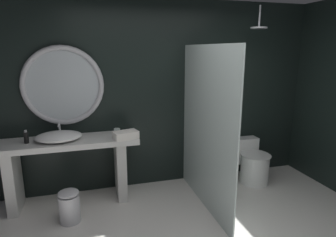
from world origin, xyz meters
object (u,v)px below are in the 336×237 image
at_px(rain_shower_head, 259,26).
at_px(tumbler_cup, 117,132).
at_px(toilet, 252,163).
at_px(round_wall_mirror, 63,86).
at_px(waste_bin, 69,206).
at_px(vessel_sink, 59,136).
at_px(folded_hand_towel, 126,135).
at_px(soap_dispenser, 26,137).

bearing_deg(rain_shower_head, tumbler_cup, 176.77).
bearing_deg(toilet, round_wall_mirror, 173.24).
bearing_deg(tumbler_cup, waste_bin, -142.77).
height_order(vessel_sink, round_wall_mirror, round_wall_mirror).
height_order(tumbler_cup, round_wall_mirror, round_wall_mirror).
xyz_separation_m(round_wall_mirror, waste_bin, (0.01, -0.69, -1.29)).
bearing_deg(toilet, folded_hand_towel, -177.50).
height_order(rain_shower_head, toilet, rain_shower_head).
distance_m(tumbler_cup, soap_dispenser, 1.07).
distance_m(rain_shower_head, waste_bin, 3.27).
bearing_deg(waste_bin, vessel_sink, 101.36).
distance_m(soap_dispenser, toilet, 3.11).
xyz_separation_m(soap_dispenser, rain_shower_head, (2.98, -0.08, 1.31)).
bearing_deg(round_wall_mirror, soap_dispenser, -150.62).
distance_m(vessel_sink, soap_dispenser, 0.36).
bearing_deg(toilet, rain_shower_head, -161.27).
distance_m(vessel_sink, round_wall_mirror, 0.64).
distance_m(vessel_sink, folded_hand_towel, 0.81).
relative_size(rain_shower_head, waste_bin, 0.76).
distance_m(round_wall_mirror, waste_bin, 1.46).
xyz_separation_m(rain_shower_head, folded_hand_towel, (-1.82, -0.06, -1.34)).
xyz_separation_m(soap_dispenser, folded_hand_towel, (1.16, -0.14, -0.02)).
distance_m(round_wall_mirror, folded_hand_towel, 1.00).
bearing_deg(rain_shower_head, toilet, 18.73).
distance_m(soap_dispenser, waste_bin, 0.96).
distance_m(rain_shower_head, folded_hand_towel, 2.26).
relative_size(vessel_sink, tumbler_cup, 6.12).
bearing_deg(tumbler_cup, toilet, -2.54).
height_order(toilet, folded_hand_towel, folded_hand_towel).
xyz_separation_m(vessel_sink, tumbler_cup, (0.71, 0.02, -0.01)).
height_order(round_wall_mirror, rain_shower_head, rain_shower_head).
relative_size(tumbler_cup, folded_hand_towel, 0.30).
height_order(tumbler_cup, rain_shower_head, rain_shower_head).
bearing_deg(toilet, waste_bin, -171.57).
relative_size(tumbler_cup, toilet, 0.15).
distance_m(tumbler_cup, waste_bin, 1.05).
bearing_deg(toilet, tumbler_cup, 177.46).
bearing_deg(soap_dispenser, vessel_sink, 1.83).
xyz_separation_m(soap_dispenser, waste_bin, (0.45, -0.44, -0.72)).
bearing_deg(tumbler_cup, vessel_sink, -178.42).
relative_size(soap_dispenser, folded_hand_towel, 0.53).
distance_m(tumbler_cup, round_wall_mirror, 0.89).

